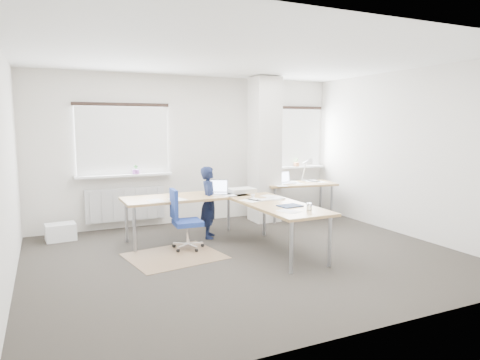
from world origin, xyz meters
name	(u,v)px	position (x,y,z in m)	size (l,w,h in m)	color
ground	(247,256)	(0.00, 0.00, 0.00)	(6.00, 6.00, 0.00)	#282420
room_shell	(245,134)	(0.18, 0.45, 1.75)	(6.04, 5.04, 2.82)	silver
floor_mat	(175,256)	(-0.96, 0.43, 0.00)	(1.28, 1.08, 0.01)	brown
white_crate	(61,232)	(-2.42, 2.05, 0.14)	(0.46, 0.32, 0.28)	white
desk_main	(232,202)	(0.03, 0.63, 0.69)	(2.45, 2.61, 0.96)	olive
desk_side	(299,185)	(2.01, 1.80, 0.69)	(1.50, 0.92, 1.22)	olive
task_chair	(185,232)	(-0.70, 0.71, 0.26)	(0.51, 0.50, 0.93)	navy
person	(209,202)	(-0.13, 1.20, 0.60)	(0.44, 0.29, 1.20)	black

